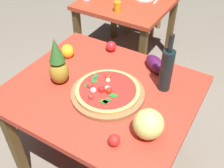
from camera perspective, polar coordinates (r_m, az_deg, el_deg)
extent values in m
plane|color=gray|center=(2.20, -1.62, -15.35)|extent=(10.00, 10.00, 0.00)
cube|color=brown|center=(1.94, -19.94, -12.42)|extent=(0.06, 0.06, 0.69)
cube|color=brown|center=(2.35, -5.12, 1.45)|extent=(0.06, 0.06, 0.69)
cube|color=brown|center=(2.09, 14.68, -6.14)|extent=(0.06, 0.06, 0.69)
cube|color=red|center=(1.66, -2.07, -1.53)|extent=(1.13, 0.96, 0.04)
cube|color=brown|center=(2.88, -7.22, 9.36)|extent=(0.06, 0.06, 0.69)
cube|color=brown|center=(2.56, 6.43, 4.98)|extent=(0.06, 0.06, 0.69)
cube|color=brown|center=(3.43, 0.41, 14.97)|extent=(0.06, 0.06, 0.69)
cube|color=brown|center=(3.16, 12.44, 11.66)|extent=(0.06, 0.06, 0.69)
cube|color=#BF3F26|center=(2.82, 3.29, 17.13)|extent=(0.86, 0.85, 0.04)
cube|color=#95653F|center=(3.77, 10.26, 14.45)|extent=(0.04, 0.04, 0.41)
cube|color=#95653F|center=(3.85, 5.42, 15.51)|extent=(0.04, 0.04, 0.41)
cube|color=#95653F|center=(3.48, 8.65, 12.38)|extent=(0.04, 0.04, 0.41)
cube|color=#95653F|center=(3.57, 3.50, 13.53)|extent=(0.04, 0.04, 0.41)
cube|color=#95653F|center=(3.57, 7.26, 17.26)|extent=(0.44, 0.44, 0.04)
cylinder|color=#95653F|center=(1.60, -0.92, -2.02)|extent=(0.44, 0.44, 0.02)
cylinder|color=#DFB35F|center=(1.58, -0.92, -1.40)|extent=(0.39, 0.39, 0.02)
cylinder|color=red|center=(1.57, -0.93, -1.04)|extent=(0.34, 0.34, 0.00)
sphere|color=red|center=(1.51, -4.55, -2.74)|extent=(0.03, 0.03, 0.03)
sphere|color=red|center=(1.55, -2.28, -1.12)|extent=(0.04, 0.04, 0.04)
sphere|color=red|center=(1.59, -4.74, -0.26)|extent=(0.04, 0.04, 0.04)
sphere|color=red|center=(1.64, -0.77, 1.46)|extent=(0.03, 0.03, 0.03)
sphere|color=red|center=(1.54, -0.68, -1.43)|extent=(0.04, 0.04, 0.04)
cube|color=#217438|center=(1.66, -3.52, 1.62)|extent=(0.04, 0.05, 0.00)
cube|color=#21822C|center=(1.52, 0.29, -2.50)|extent=(0.05, 0.03, 0.00)
cube|color=#2E6F29|center=(1.63, -3.82, 0.74)|extent=(0.05, 0.05, 0.00)
cube|color=#2A7723|center=(1.49, -1.72, -3.83)|extent=(0.05, 0.03, 0.00)
cube|color=#277A2B|center=(1.60, -5.13, -0.22)|extent=(0.03, 0.05, 0.00)
cube|color=#24702E|center=(1.49, -1.12, -3.63)|extent=(0.04, 0.05, 0.00)
sphere|color=silver|center=(1.57, -2.45, -0.78)|extent=(0.03, 0.03, 0.03)
sphere|color=white|center=(1.55, -3.95, -1.40)|extent=(0.04, 0.04, 0.04)
sphere|color=white|center=(1.56, -0.97, -0.98)|extent=(0.04, 0.04, 0.04)
sphere|color=white|center=(1.62, -0.85, 0.80)|extent=(0.03, 0.03, 0.03)
cylinder|color=black|center=(1.60, 11.54, 2.79)|extent=(0.08, 0.08, 0.27)
cylinder|color=black|center=(1.50, 12.44, 8.23)|extent=(0.03, 0.03, 0.09)
cylinder|color=black|center=(1.47, 12.73, 9.97)|extent=(0.03, 0.03, 0.02)
ellipsoid|color=#AB8A29|center=(1.68, -11.26, 2.60)|extent=(0.12, 0.12, 0.16)
cone|color=#316D29|center=(1.59, -11.99, 7.12)|extent=(0.10, 0.10, 0.16)
sphere|color=#DAE174|center=(1.35, 7.79, -8.51)|extent=(0.16, 0.16, 0.16)
ellipsoid|color=yellow|center=(1.93, -9.51, 6.94)|extent=(0.09, 0.09, 0.10)
ellipsoid|color=#511848|center=(1.80, 9.34, 4.19)|extent=(0.22, 0.19, 0.09)
sphere|color=red|center=(1.34, 0.49, -11.94)|extent=(0.06, 0.06, 0.06)
sphere|color=red|center=(1.97, -0.19, 8.07)|extent=(0.08, 0.08, 0.08)
cylinder|color=orange|center=(2.55, 1.17, 16.22)|extent=(0.07, 0.07, 0.09)
cube|color=silver|center=(2.82, 9.55, 17.22)|extent=(0.03, 0.18, 0.01)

